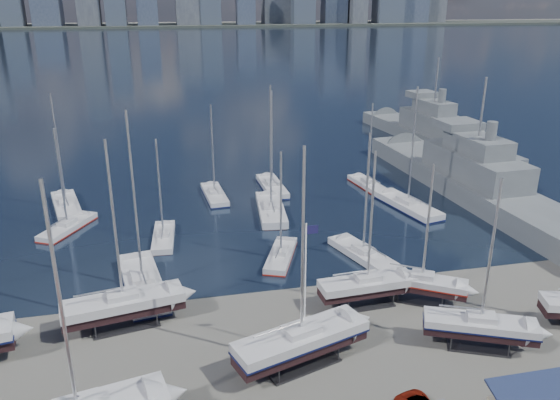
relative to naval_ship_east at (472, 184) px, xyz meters
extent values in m
plane|color=#605E59|center=(-33.77, -30.65, -1.67)|extent=(1400.00, 1400.00, 0.00)
cube|color=#1A253B|center=(-33.77, 279.35, -1.82)|extent=(1400.00, 600.00, 0.40)
cube|color=#2D332D|center=(-33.77, 539.35, -0.57)|extent=(1400.00, 80.00, 2.20)
cube|color=#475166|center=(-144.96, 537.93, 19.10)|extent=(26.03, 30.49, 37.14)
cube|color=#475166|center=(50.32, 524.22, 22.05)|extent=(18.36, 16.25, 43.03)
cube|color=#595E66|center=(86.47, 543.13, 18.38)|extent=(28.49, 22.03, 35.69)
cylinder|color=#B2B2B7|center=(-49.05, -37.32, 8.67)|extent=(0.22, 0.22, 14.78)
cube|color=#2D2D33|center=(-47.04, -23.86, -1.59)|extent=(5.94, 3.52, 0.16)
cube|color=black|center=(-47.04, -23.86, -0.06)|extent=(10.40, 4.20, 0.81)
cube|color=#B7B6BB|center=(-47.04, -23.86, 0.75)|extent=(10.48, 4.62, 0.81)
cube|color=#B7B6BB|center=(-47.04, -23.86, 1.40)|extent=(2.80, 2.13, 0.50)
cylinder|color=#B2B2B7|center=(-47.04, -23.86, 7.99)|extent=(0.22, 0.22, 13.68)
cube|color=#2D2D33|center=(-33.58, -32.22, -1.59)|extent=(6.43, 4.40, 0.16)
cube|color=black|center=(-33.58, -32.22, -0.04)|extent=(10.96, 5.76, 0.86)
cube|color=#B7B6BB|center=(-33.58, -32.22, 0.82)|extent=(11.10, 6.19, 0.86)
cube|color=#0C123D|center=(-33.58, -32.22, 0.42)|extent=(11.21, 6.25, 0.17)
cube|color=#B7B6BB|center=(-33.58, -32.22, 1.49)|extent=(3.10, 2.54, 0.50)
cylinder|color=#B2B2B7|center=(-33.58, -32.22, 8.47)|extent=(0.22, 0.22, 14.45)
cube|color=#2D2D33|center=(-25.50, -25.01, -1.59)|extent=(5.02, 2.52, 0.16)
cube|color=black|center=(-25.50, -25.01, -0.11)|extent=(9.01, 2.63, 0.71)
cube|color=#B7B6BB|center=(-25.50, -25.01, 0.60)|extent=(9.03, 3.00, 0.71)
cube|color=#B7B6BB|center=(-25.50, -25.01, 1.21)|extent=(2.31, 1.62, 0.50)
cylinder|color=#B2B2B7|center=(-25.50, -25.01, 6.96)|extent=(0.22, 0.22, 12.02)
cube|color=#2D2D33|center=(-19.07, -33.16, -1.59)|extent=(5.28, 3.97, 0.16)
cube|color=black|center=(-19.07, -33.16, -0.12)|extent=(8.81, 5.46, 0.70)
cube|color=#B7B6BB|center=(-19.07, -33.16, 0.58)|extent=(8.96, 5.79, 0.70)
cube|color=#0C123D|center=(-19.07, -33.16, 0.26)|extent=(9.05, 5.85, 0.14)
cube|color=#B7B6BB|center=(-19.07, -33.16, 1.18)|extent=(2.59, 2.23, 0.50)
cylinder|color=#B2B2B7|center=(-19.07, -33.16, 6.82)|extent=(0.22, 0.22, 11.78)
cube|color=#2D2D33|center=(-20.36, -25.55, -1.59)|extent=(4.82, 4.08, 0.16)
cube|color=black|center=(-20.36, -25.55, -0.15)|extent=(7.82, 5.92, 0.64)
cube|color=#B7B6BB|center=(-20.36, -25.55, 0.50)|extent=(8.00, 6.20, 0.64)
cube|color=maroon|center=(-20.36, -25.55, 0.20)|extent=(8.08, 6.27, 0.13)
cube|color=#B7B6BB|center=(-20.36, -25.55, 1.07)|extent=(2.42, 2.22, 0.50)
cylinder|color=#B2B2B7|center=(-20.36, -25.55, 6.25)|extent=(0.22, 0.22, 10.86)
cube|color=black|center=(-54.85, -0.86, -1.90)|extent=(6.04, 8.68, 0.70)
cube|color=#B7B6BB|center=(-54.85, -0.86, -1.20)|extent=(6.36, 8.86, 0.70)
cube|color=maroon|center=(-54.85, -0.86, -1.52)|extent=(6.42, 8.95, 0.14)
cube|color=#B7B6BB|center=(-54.85, -0.86, -0.60)|extent=(2.34, 2.63, 0.50)
cylinder|color=#B2B2B7|center=(-54.85, -0.86, 5.06)|extent=(0.22, 0.22, 11.82)
cube|color=black|center=(-56.03, 6.62, -1.96)|extent=(5.02, 11.01, 0.86)
cube|color=#B7B6BB|center=(-56.03, 6.62, -1.10)|extent=(5.46, 11.12, 0.86)
cube|color=#B7B6BB|center=(-56.03, 6.62, -0.43)|extent=(2.38, 3.03, 0.50)
cylinder|color=#B2B2B7|center=(-56.03, 6.62, 6.56)|extent=(0.22, 0.22, 14.46)
cube|color=black|center=(-45.68, -17.47, -2.01)|extent=(4.74, 12.42, 0.97)
cube|color=#B7B6BB|center=(-45.68, -17.47, -1.04)|extent=(5.25, 12.50, 0.97)
cube|color=#0C123D|center=(-45.68, -17.47, -1.48)|extent=(5.30, 12.63, 0.19)
cube|color=#B7B6BB|center=(-45.68, -17.47, -0.30)|extent=(2.48, 3.31, 0.50)
cylinder|color=#B2B2B7|center=(-45.68, -17.47, 7.63)|extent=(0.22, 0.22, 16.36)
cube|color=black|center=(-43.50, -6.48, -1.89)|extent=(2.56, 8.53, 0.67)
cube|color=#B7B6BB|center=(-43.50, -6.48, -1.22)|extent=(2.91, 8.56, 0.67)
cube|color=#B7B6BB|center=(-43.50, -6.48, -0.63)|extent=(1.55, 2.19, 0.50)
cylinder|color=#B2B2B7|center=(-43.50, -6.48, 4.80)|extent=(0.22, 0.22, 11.36)
cube|color=black|center=(-36.15, 6.92, -1.91)|extent=(2.82, 9.32, 0.74)
cube|color=#B7B6BB|center=(-36.15, 6.92, -1.18)|extent=(3.21, 9.34, 0.74)
cube|color=#0C123D|center=(-36.15, 6.92, -1.52)|extent=(3.24, 9.44, 0.15)
cube|color=#B7B6BB|center=(-36.15, 6.92, -0.56)|extent=(1.70, 2.40, 0.50)
cylinder|color=#B2B2B7|center=(-36.15, 6.92, 5.39)|extent=(0.22, 0.22, 12.40)
cube|color=black|center=(-31.16, -14.13, -1.89)|extent=(5.00, 8.48, 0.67)
cube|color=#B7B6BB|center=(-31.16, -14.13, -1.22)|extent=(5.32, 8.61, 0.67)
cube|color=maroon|center=(-31.16, -14.13, -1.53)|extent=(5.38, 8.70, 0.13)
cube|color=#B7B6BB|center=(-31.16, -14.13, -0.63)|extent=(2.09, 2.46, 0.50)
cylinder|color=#B2B2B7|center=(-31.16, -14.13, 4.75)|extent=(0.22, 0.22, 11.27)
cube|color=black|center=(-29.53, -0.77, -1.99)|extent=(3.95, 11.81, 0.93)
cube|color=#B7B6BB|center=(-29.53, -0.77, -1.06)|extent=(4.43, 11.86, 0.93)
cube|color=#B7B6BB|center=(-29.53, -0.77, -0.35)|extent=(2.24, 3.08, 0.50)
cylinder|color=#B2B2B7|center=(-29.53, -0.77, 7.22)|extent=(0.22, 0.22, 15.64)
cube|color=black|center=(-27.46, 8.68, -1.94)|extent=(2.67, 10.15, 0.81)
cube|color=#B7B6BB|center=(-27.46, 8.68, -1.13)|extent=(3.09, 10.16, 0.81)
cube|color=#0C123D|center=(-27.46, 8.68, -1.51)|extent=(3.12, 10.26, 0.16)
cube|color=#B7B6BB|center=(-27.46, 8.68, -0.48)|extent=(1.76, 2.57, 0.50)
cylinder|color=#B2B2B7|center=(-27.46, 8.68, 6.08)|extent=(0.22, 0.22, 13.62)
cube|color=black|center=(-22.39, -15.84, -1.93)|extent=(5.03, 9.92, 0.77)
cube|color=#B7B6BB|center=(-22.39, -15.84, -1.15)|extent=(5.42, 10.04, 0.77)
cube|color=#B7B6BB|center=(-22.39, -15.84, -0.52)|extent=(2.26, 2.79, 0.50)
cylinder|color=#B2B2B7|center=(-22.39, -15.84, 5.76)|extent=(0.22, 0.22, 13.06)
cube|color=black|center=(-11.29, -3.10, -1.98)|extent=(5.10, 11.63, 0.90)
cube|color=#B7B6BB|center=(-11.29, -3.10, -1.08)|extent=(5.57, 11.73, 0.90)
cube|color=#0C123D|center=(-11.29, -3.10, -1.49)|extent=(5.62, 11.85, 0.18)
cube|color=#B7B6BB|center=(-11.29, -3.10, -0.37)|extent=(2.47, 3.18, 0.50)
cylinder|color=#B2B2B7|center=(-11.29, -3.10, 7.01)|extent=(0.22, 0.22, 15.27)
cube|color=black|center=(-13.20, 6.58, -1.90)|extent=(3.29, 8.98, 0.70)
cube|color=#B7B6BB|center=(-13.20, 6.58, -1.20)|extent=(3.65, 9.03, 0.70)
cube|color=maroon|center=(-13.20, 6.58, -1.52)|extent=(3.69, 9.12, 0.14)
cube|color=#B7B6BB|center=(-13.20, 6.58, -0.60)|extent=(1.76, 2.38, 0.50)
cylinder|color=#B2B2B7|center=(-13.20, 6.58, 5.08)|extent=(0.22, 0.22, 11.85)
cube|color=slate|center=(0.00, -0.07, -1.16)|extent=(10.86, 51.04, 4.56)
cube|color=slate|center=(0.00, -0.07, 2.92)|extent=(7.44, 18.06, 3.60)
cube|color=slate|center=(0.00, -0.07, 5.92)|extent=(5.41, 10.38, 2.40)
cube|color=slate|center=(-0.27, 4.99, 7.62)|extent=(5.94, 5.37, 1.20)
cylinder|color=#B2B2B7|center=(0.00, -0.07, 11.12)|extent=(0.30, 0.30, 8.00)
cube|color=slate|center=(8.37, 28.95, -1.22)|extent=(12.07, 44.51, 3.96)
cube|color=slate|center=(8.37, 28.95, 2.56)|extent=(7.37, 15.94, 3.60)
cube|color=slate|center=(8.37, 28.95, 5.56)|extent=(5.21, 9.23, 2.40)
cube|color=slate|center=(7.86, 33.32, 7.26)|extent=(5.40, 4.94, 1.20)
cylinder|color=#B2B2B7|center=(8.37, 28.95, 10.76)|extent=(0.30, 0.30, 8.00)
cylinder|color=white|center=(-32.90, -30.59, 3.86)|extent=(0.12, 0.12, 11.07)
cube|color=#171441|center=(-32.44, -30.59, 8.85)|extent=(0.92, 0.05, 0.65)
camera|label=1|loc=(-42.69, -66.21, 24.78)|focal=35.00mm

